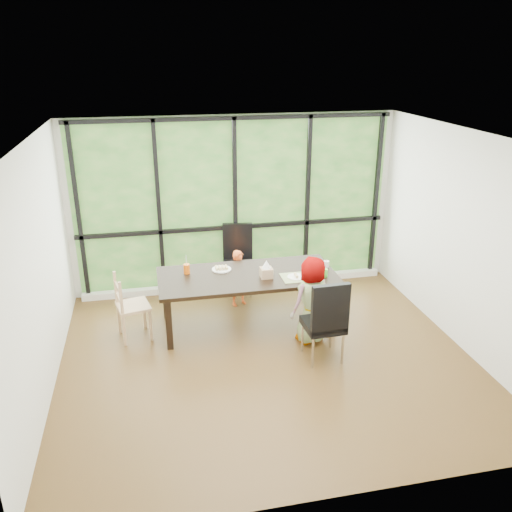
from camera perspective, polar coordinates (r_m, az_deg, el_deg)
The scene contains 23 objects.
ground at distance 6.66m, azimuth 1.18°, elevation -10.97°, with size 5.00×5.00×0.00m, color black.
back_wall at distance 8.13m, azimuth -2.34°, elevation 5.63°, with size 5.00×5.00×0.00m, color silver.
foliage_backdrop at distance 8.11m, azimuth -2.31°, elevation 5.59°, with size 4.80×0.02×2.65m, color #224C1D.
window_mullions at distance 8.08m, azimuth -2.26°, elevation 5.51°, with size 4.80×0.06×2.65m, color black, non-canonical shape.
window_sill at distance 8.49m, azimuth -2.09°, elevation -3.02°, with size 4.80×0.12×0.10m, color silver.
dining_table at distance 7.23m, azimuth -0.94°, elevation -4.76°, with size 2.38×1.06×0.75m, color black.
chair_window_leather at distance 8.09m, azimuth -1.97°, elevation -0.51°, with size 0.46×0.46×1.08m, color black.
chair_interior_leather at distance 6.44m, azimuth 7.31°, elevation -6.78°, with size 0.46×0.46×1.08m, color black.
chair_end_beech at distance 7.08m, azimuth -13.17°, elevation -5.31°, with size 0.42×0.40×0.90m, color tan.
child_toddler at distance 7.77m, azimuth -1.84°, elevation -2.38°, with size 0.31×0.20×0.86m, color orange.
child_older at distance 6.78m, azimuth 5.88°, elevation -4.79°, with size 0.57×0.37×1.16m, color gray.
placemat at distance 7.01m, azimuth 4.69°, elevation -2.30°, with size 0.47×0.34×0.01m, color tan.
plate_far at distance 7.23m, azimuth -3.75°, elevation -1.45°, with size 0.27×0.27×0.02m, color white.
plate_near at distance 7.00m, azimuth 4.36°, elevation -2.28°, with size 0.23×0.23×0.01m, color white.
orange_cup at distance 7.14m, azimuth -7.52°, elevation -1.39°, with size 0.08×0.08×0.13m, color orange.
green_cup at distance 7.05m, azimuth 7.50°, elevation -1.81°, with size 0.07×0.07×0.11m, color #56D53A.
white_mug at distance 7.38m, azimuth 7.63°, elevation -0.85°, with size 0.08×0.08×0.08m, color white.
tissue_box at distance 6.96m, azimuth 1.13°, elevation -1.82°, with size 0.16×0.16×0.13m, color tan.
crepe_rolls_far at distance 7.22m, azimuth -3.76°, elevation -1.26°, with size 0.20×0.12×0.04m, color tan, non-canonical shape.
crepe_rolls_near at distance 6.99m, azimuth 4.36°, elevation -2.09°, with size 0.05×0.12×0.04m, color tan, non-canonical shape.
straw_white at distance 7.10m, azimuth -7.56°, elevation -0.60°, with size 0.01×0.01×0.20m, color white.
straw_pink at distance 7.01m, azimuth 7.54°, elevation -1.10°, with size 0.01×0.01×0.20m, color pink.
tissue at distance 6.92m, azimuth 1.14°, elevation -0.90°, with size 0.12×0.12×0.11m, color white.
Camera 1 is at (-1.29, -5.46, 3.58)m, focal length 36.92 mm.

